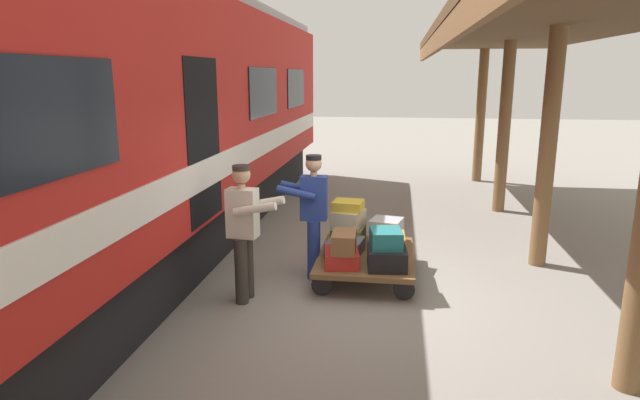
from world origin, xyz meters
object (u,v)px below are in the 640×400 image
object	(u,v)px
suitcase_yellow_case	(348,205)
porter_by_door	(245,229)
train_car	(90,130)
suitcase_tan_vintage	(388,238)
suitcase_orange_carryall	(388,245)
suitcase_slate_roller	(345,246)
suitcase_olive_duffel	(348,235)
luggage_cart	(366,257)
suitcase_red_plastic	(342,258)
suitcase_cream_canvas	(348,218)
porter_in_overalls	(312,212)
suitcase_teal_softside	(386,238)
suitcase_brown_leather	(344,242)
suitcase_gray_aluminum	(386,225)
suitcase_black_hardshell	(387,257)

from	to	relation	value
suitcase_yellow_case	porter_by_door	size ratio (longest dim) A/B	0.25
train_car	suitcase_tan_vintage	distance (m)	4.28
porter_by_door	suitcase_orange_carryall	bearing A→B (deg)	-149.97
suitcase_slate_roller	suitcase_olive_duffel	distance (m)	0.48
luggage_cart	suitcase_yellow_case	distance (m)	0.85
suitcase_red_plastic	suitcase_olive_duffel	bearing A→B (deg)	-90.00
suitcase_cream_canvas	porter_in_overalls	xyz separation A→B (m)	(0.44, 0.56, 0.23)
train_car	suitcase_teal_softside	distance (m)	3.99
suitcase_olive_duffel	porter_in_overalls	world-z (taller)	porter_in_overalls
train_car	suitcase_red_plastic	xyz separation A→B (m)	(-3.18, -0.27, -1.63)
suitcase_red_plastic	suitcase_slate_roller	bearing A→B (deg)	-90.00
train_car	porter_by_door	xyz separation A→B (m)	(-2.05, 0.24, -1.14)
porter_by_door	suitcase_brown_leather	bearing A→B (deg)	-157.20
suitcase_red_plastic	suitcase_brown_leather	bearing A→B (deg)	150.45
suitcase_tan_vintage	suitcase_teal_softside	size ratio (longest dim) A/B	1.24
suitcase_red_plastic	suitcase_gray_aluminum	bearing A→B (deg)	-118.95
suitcase_cream_canvas	suitcase_gray_aluminum	bearing A→B (deg)	-179.56
suitcase_olive_duffel	suitcase_red_plastic	size ratio (longest dim) A/B	0.99
luggage_cart	suitcase_black_hardshell	size ratio (longest dim) A/B	3.13
suitcase_gray_aluminum	suitcase_brown_leather	bearing A→B (deg)	62.91
porter_in_overalls	suitcase_tan_vintage	bearing A→B (deg)	-152.24
suitcase_red_plastic	suitcase_black_hardshell	distance (m)	0.58
suitcase_cream_canvas	porter_in_overalls	distance (m)	0.75
suitcase_red_plastic	suitcase_yellow_case	size ratio (longest dim) A/B	1.26
suitcase_red_plastic	suitcase_yellow_case	distance (m)	1.10
suitcase_yellow_case	porter_by_door	world-z (taller)	porter_by_door
suitcase_black_hardshell	suitcase_yellow_case	size ratio (longest dim) A/B	1.34
train_car	suitcase_tan_vintage	xyz separation A→B (m)	(-3.76, -1.24, -1.63)
suitcase_tan_vintage	suitcase_teal_softside	xyz separation A→B (m)	(0.02, 0.94, 0.28)
suitcase_slate_roller	suitcase_teal_softside	world-z (taller)	suitcase_teal_softside
train_car	suitcase_brown_leather	world-z (taller)	train_car
suitcase_tan_vintage	suitcase_olive_duffel	bearing A→B (deg)	0.00
suitcase_tan_vintage	suitcase_gray_aluminum	world-z (taller)	suitcase_gray_aluminum
suitcase_slate_roller	suitcase_tan_vintage	distance (m)	0.76
suitcase_slate_roller	suitcase_brown_leather	world-z (taller)	suitcase_brown_leather
suitcase_orange_carryall	suitcase_tan_vintage	bearing A→B (deg)	-90.00
suitcase_teal_softside	porter_by_door	xyz separation A→B (m)	(1.70, 0.54, 0.21)
suitcase_red_plastic	suitcase_brown_leather	distance (m)	0.23
suitcase_slate_roller	train_car	bearing A→B (deg)	13.37
suitcase_brown_leather	porter_in_overalls	xyz separation A→B (m)	(0.48, -0.44, 0.27)
suitcase_black_hardshell	suitcase_tan_vintage	world-z (taller)	suitcase_black_hardshell
luggage_cart	suitcase_red_plastic	world-z (taller)	suitcase_red_plastic
luggage_cart	suitcase_olive_duffel	distance (m)	0.59
suitcase_black_hardshell	suitcase_orange_carryall	bearing A→B (deg)	-90.00
suitcase_orange_carryall	suitcase_slate_roller	bearing A→B (deg)	0.00
suitcase_cream_canvas	porter_by_door	world-z (taller)	porter_by_door
suitcase_gray_aluminum	suitcase_olive_duffel	bearing A→B (deg)	2.56
suitcase_slate_roller	porter_by_door	distance (m)	1.59
suitcase_orange_carryall	porter_in_overalls	bearing A→B (deg)	3.26
train_car	suitcase_yellow_case	distance (m)	3.61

